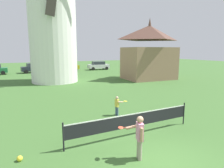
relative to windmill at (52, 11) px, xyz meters
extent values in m
plane|color=#3D662D|center=(-0.34, -18.84, -7.89)|extent=(120.00, 120.00, 0.00)
cylinder|color=white|center=(0.00, 0.01, -1.64)|extent=(5.20, 5.20, 12.52)
cylinder|color=black|center=(-2.94, -16.68, -7.34)|extent=(0.06, 0.06, 1.10)
cylinder|color=black|center=(3.03, -16.68, -7.34)|extent=(0.06, 0.06, 1.10)
cube|color=black|center=(0.05, -16.68, -7.22)|extent=(5.94, 0.01, 0.55)
cube|color=white|center=(0.05, -16.68, -6.92)|extent=(5.94, 0.02, 0.04)
cylinder|color=#9E937F|center=(-0.80, -18.42, -7.55)|extent=(0.14, 0.14, 0.68)
cylinder|color=#9E937F|center=(-0.75, -18.29, -7.55)|extent=(0.14, 0.14, 0.68)
cube|color=pink|center=(-0.78, -18.35, -6.91)|extent=(0.28, 0.38, 0.61)
sphere|color=tan|center=(-0.78, -18.35, -6.49)|extent=(0.23, 0.23, 0.23)
cylinder|color=tan|center=(-0.85, -18.56, -6.93)|extent=(0.10, 0.10, 0.46)
cylinder|color=tan|center=(-0.91, -18.10, -6.82)|extent=(0.47, 0.24, 0.17)
cylinder|color=#D84C33|center=(-1.08, -18.05, -6.82)|extent=(0.22, 0.09, 0.04)
ellipsoid|color=#D84C33|center=(-1.29, -17.97, -6.82)|extent=(0.25, 0.29, 0.03)
cylinder|color=slate|center=(0.69, -13.93, -7.65)|extent=(0.10, 0.10, 0.50)
cylinder|color=slate|center=(0.71, -14.07, -7.65)|extent=(0.10, 0.10, 0.50)
cube|color=#E5CC4C|center=(0.70, -14.00, -7.17)|extent=(0.16, 0.26, 0.44)
sphere|color=#DBB28E|center=(0.70, -14.00, -6.87)|extent=(0.17, 0.17, 0.17)
cylinder|color=#DBB28E|center=(0.68, -13.85, -7.19)|extent=(0.07, 0.07, 0.33)
cylinder|color=#DBB28E|center=(0.87, -14.12, -7.11)|extent=(0.35, 0.12, 0.13)
cylinder|color=yellow|center=(1.00, -14.10, -7.11)|extent=(0.22, 0.05, 0.04)
ellipsoid|color=yellow|center=(1.22, -14.07, -7.11)|extent=(0.21, 0.26, 0.03)
sphere|color=yellow|center=(-4.41, -16.67, -7.80)|extent=(0.19, 0.19, 0.19)
cylinder|color=black|center=(-5.74, 11.86, -7.59)|extent=(0.60, 0.18, 0.60)
cylinder|color=black|center=(-5.73, 10.16, -7.59)|extent=(0.60, 0.18, 0.60)
cube|color=#1E232D|center=(-1.19, 11.17, -7.24)|extent=(4.12, 1.91, 0.70)
cube|color=#2D333D|center=(-1.19, 11.17, -6.61)|extent=(2.33, 1.61, 0.56)
cylinder|color=black|center=(0.14, 12.09, -7.59)|extent=(0.61, 0.21, 0.60)
cylinder|color=black|center=(0.23, 10.39, -7.59)|extent=(0.61, 0.21, 0.60)
cylinder|color=black|center=(-2.60, 11.95, -7.59)|extent=(0.61, 0.21, 0.60)
cylinder|color=black|center=(-2.51, 10.25, -7.59)|extent=(0.61, 0.21, 0.60)
cube|color=#999919|center=(4.19, 11.44, -7.24)|extent=(4.30, 1.81, 0.70)
cube|color=#2D333D|center=(4.19, 11.44, -6.61)|extent=(2.42, 1.56, 0.56)
cylinder|color=black|center=(5.62, 12.33, -7.59)|extent=(0.60, 0.20, 0.60)
cylinder|color=black|center=(5.66, 10.63, -7.59)|extent=(0.60, 0.20, 0.60)
cylinder|color=black|center=(2.72, 12.25, -7.59)|extent=(0.60, 0.20, 0.60)
cylinder|color=black|center=(2.77, 10.55, -7.59)|extent=(0.60, 0.20, 0.60)
cube|color=silver|center=(10.17, 10.99, -7.24)|extent=(4.00, 1.92, 0.70)
cube|color=#2D333D|center=(10.17, 10.99, -6.61)|extent=(2.27, 1.62, 0.56)
cylinder|color=black|center=(11.54, 11.76, -7.59)|extent=(0.61, 0.21, 0.60)
cylinder|color=black|center=(11.44, 10.07, -7.59)|extent=(0.61, 0.21, 0.60)
cylinder|color=black|center=(8.89, 11.92, -7.59)|extent=(0.61, 0.21, 0.60)
cylinder|color=black|center=(8.79, 10.22, -7.59)|extent=(0.61, 0.21, 0.60)
cube|color=#937056|center=(11.17, -3.06, -5.89)|extent=(6.29, 4.80, 4.00)
pyramid|color=brown|center=(11.17, -3.06, -2.09)|extent=(6.60, 5.04, 1.80)
cone|color=brown|center=(11.17, -3.06, -1.19)|extent=(0.70, 0.70, 1.80)
camera|label=1|loc=(-4.39, -23.44, -4.24)|focal=31.59mm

